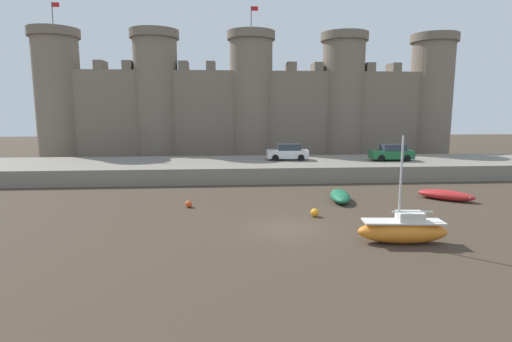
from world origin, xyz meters
TOP-DOWN VIEW (x-y plane):
  - ground_plane at (0.00, 0.00)m, footprint 160.00×160.00m
  - quay_road at (0.00, 18.01)m, footprint 58.75×10.00m
  - castle at (-0.00, 29.88)m, footprint 52.65×5.89m
  - rowboat_near_channel_left at (4.74, 6.28)m, footprint 1.92×3.84m
  - sailboat_foreground_right at (5.22, -2.75)m, footprint 4.43×1.65m
  - rowboat_midflat_left at (12.46, 6.10)m, footprint 3.79×3.50m
  - mooring_buoy_near_shore at (2.03, 2.35)m, footprint 0.50×0.50m
  - mooring_buoy_off_centre at (-5.80, 5.29)m, footprint 0.45×0.45m
  - car_quay_east at (13.22, 17.54)m, footprint 4.16×1.99m
  - car_quay_west at (2.93, 18.73)m, footprint 4.16×1.99m

SIDE VIEW (x-z plane):
  - ground_plane at x=0.00m, z-range 0.00..0.00m
  - mooring_buoy_off_centre at x=-5.80m, z-range 0.00..0.45m
  - mooring_buoy_near_shore at x=2.03m, z-range 0.00..0.50m
  - rowboat_midflat_left at x=12.46m, z-range 0.02..0.72m
  - rowboat_near_channel_left at x=4.74m, z-range 0.02..0.76m
  - sailboat_foreground_right at x=5.22m, z-range -1.96..3.26m
  - quay_road at x=0.00m, z-range 0.00..1.42m
  - car_quay_east at x=13.22m, z-range 1.39..3.01m
  - car_quay_west at x=2.93m, z-range 1.39..3.01m
  - castle at x=0.00m, z-range -2.34..16.55m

